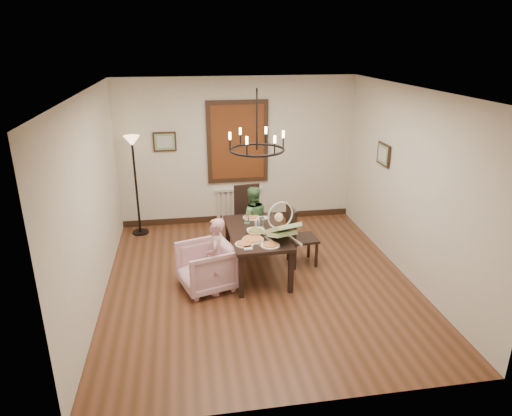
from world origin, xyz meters
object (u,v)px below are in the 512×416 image
object	(u,v)px
armchair	(206,267)
elderly_woman	(216,263)
dining_table	(257,236)
chair_right	(303,235)
baby_bouncer	(281,227)
seated_man	(252,225)
drinking_glass	(262,222)
chair_far	(250,216)
floor_lamp	(136,187)

from	to	relation	value
armchair	elderly_woman	bearing A→B (deg)	23.06
dining_table	chair_right	xyz separation A→B (m)	(0.77, 0.18, -0.12)
dining_table	elderly_woman	size ratio (longest dim) A/B	1.61
baby_bouncer	seated_man	bearing A→B (deg)	85.25
dining_table	seated_man	distance (m)	0.78
chair_right	drinking_glass	xyz separation A→B (m)	(-0.66, -0.00, 0.27)
chair_far	drinking_glass	world-z (taller)	chair_far
elderly_woman	chair_far	bearing A→B (deg)	166.85
baby_bouncer	floor_lamp	distance (m)	3.13
chair_right	baby_bouncer	xyz separation A→B (m)	(-0.48, -0.55, 0.40)
armchair	seated_man	distance (m)	1.40
chair_far	floor_lamp	xyz separation A→B (m)	(-1.96, 0.77, 0.38)
drinking_glass	dining_table	bearing A→B (deg)	-122.26
seated_man	floor_lamp	size ratio (longest dim) A/B	0.53
armchair	chair_far	bearing A→B (deg)	132.25
chair_far	armchair	distance (m)	1.68
chair_far	seated_man	size ratio (longest dim) A/B	1.09
armchair	baby_bouncer	world-z (taller)	baby_bouncer
chair_right	elderly_woman	size ratio (longest dim) A/B	1.06
dining_table	chair_right	bearing A→B (deg)	11.33
chair_right	seated_man	bearing A→B (deg)	47.13
chair_right	armchair	bearing A→B (deg)	104.42
chair_right	armchair	distance (m)	1.66
armchair	elderly_woman	distance (m)	0.25
elderly_woman	seated_man	bearing A→B (deg)	161.83
seated_man	baby_bouncer	world-z (taller)	baby_bouncer
baby_bouncer	floor_lamp	bearing A→B (deg)	117.55
dining_table	floor_lamp	bearing A→B (deg)	133.76
armchair	drinking_glass	size ratio (longest dim) A/B	5.06
dining_table	elderly_woman	world-z (taller)	elderly_woman
seated_man	floor_lamp	world-z (taller)	floor_lamp
baby_bouncer	drinking_glass	world-z (taller)	baby_bouncer
chair_far	seated_man	distance (m)	0.33
chair_far	dining_table	bearing A→B (deg)	-98.72
floor_lamp	chair_right	bearing A→B (deg)	-32.08
floor_lamp	drinking_glass	bearing A→B (deg)	-39.71
baby_bouncer	floor_lamp	size ratio (longest dim) A/B	0.33
chair_right	elderly_woman	distance (m)	1.59
drinking_glass	baby_bouncer	bearing A→B (deg)	-72.18
elderly_woman	floor_lamp	size ratio (longest dim) A/B	0.52
dining_table	drinking_glass	bearing A→B (deg)	55.77
chair_right	baby_bouncer	size ratio (longest dim) A/B	1.65
chair_far	chair_right	distance (m)	1.16
elderly_woman	floor_lamp	world-z (taller)	floor_lamp
drinking_glass	floor_lamp	world-z (taller)	floor_lamp
chair_far	drinking_glass	size ratio (longest dim) A/B	7.08
baby_bouncer	drinking_glass	bearing A→B (deg)	90.77
armchair	baby_bouncer	bearing A→B (deg)	71.62
chair_far	floor_lamp	distance (m)	2.14
dining_table	armchair	world-z (taller)	dining_table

